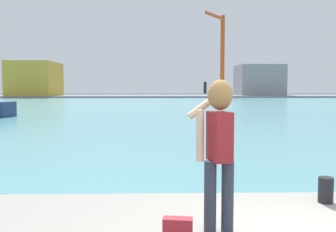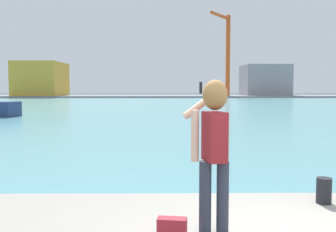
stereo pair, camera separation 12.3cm
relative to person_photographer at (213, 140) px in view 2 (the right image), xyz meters
name	(u,v)px [view 2 (the right image)]	position (x,y,z in m)	size (l,w,h in m)	color
ground_plane	(173,104)	(0.69, 49.57, -1.69)	(220.00, 220.00, 0.00)	#334751
harbor_water	(173,103)	(0.69, 51.57, -1.68)	(140.00, 100.00, 0.02)	#599EA8
far_shore_dock	(169,96)	(0.69, 91.57, -1.49)	(140.00, 20.00, 0.40)	gray
person_photographer	(213,140)	(0.00, 0.00, 0.00)	(0.53, 0.54, 1.74)	#2D3342
handbag	(172,229)	(-0.47, -0.23, -0.95)	(0.32, 0.14, 0.24)	maroon
harbor_bollard	(324,191)	(1.73, 1.04, -0.88)	(0.21, 0.21, 0.37)	black
warehouse_left	(41,79)	(-31.23, 89.41, 2.82)	(10.49, 13.98, 8.21)	gold
warehouse_right	(265,80)	(25.65, 93.39, 2.62)	(11.26, 11.13, 7.81)	gray
port_crane	(227,49)	(13.98, 83.66, 9.74)	(5.66, 7.99, 18.86)	#D84C19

